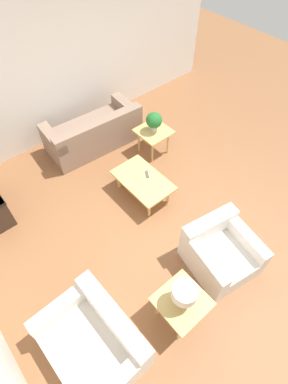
% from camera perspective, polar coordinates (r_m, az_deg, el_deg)
% --- Properties ---
extents(ground_plane, '(14.00, 14.00, 0.00)m').
position_cam_1_polar(ground_plane, '(5.10, 5.37, -3.99)').
color(ground_plane, '#8E5B38').
extents(wall_right, '(0.12, 7.20, 2.70)m').
position_cam_1_polar(wall_right, '(6.14, -15.34, 22.09)').
color(wall_right, white).
rests_on(wall_right, ground_plane).
extents(sofa, '(0.96, 1.88, 0.76)m').
position_cam_1_polar(sofa, '(6.11, -9.49, 10.98)').
color(sofa, gray).
rests_on(sofa, ground_plane).
extents(armchair, '(1.04, 1.01, 0.72)m').
position_cam_1_polar(armchair, '(4.51, 14.20, -10.93)').
color(armchair, silver).
rests_on(armchair, ground_plane).
extents(loveseat, '(1.23, 0.93, 0.72)m').
position_cam_1_polar(loveseat, '(4.02, -9.36, -26.36)').
color(loveseat, silver).
rests_on(loveseat, ground_plane).
extents(coffee_table, '(1.04, 0.64, 0.39)m').
position_cam_1_polar(coffee_table, '(5.06, -0.22, 2.10)').
color(coffee_table, tan).
rests_on(coffee_table, ground_plane).
extents(side_table_plant, '(0.59, 0.59, 0.53)m').
position_cam_1_polar(side_table_plant, '(5.77, 1.84, 11.06)').
color(side_table_plant, tan).
rests_on(side_table_plant, ground_plane).
extents(side_table_lamp, '(0.59, 0.59, 0.53)m').
position_cam_1_polar(side_table_lamp, '(3.94, 7.19, -20.25)').
color(side_table_lamp, tan).
rests_on(side_table_lamp, ground_plane).
extents(potted_plant, '(0.30, 0.30, 0.39)m').
position_cam_1_polar(potted_plant, '(5.58, 1.92, 13.41)').
color(potted_plant, '#B2ADA3').
rests_on(potted_plant, side_table_plant).
extents(table_lamp, '(0.30, 0.30, 0.36)m').
position_cam_1_polar(table_lamp, '(3.64, 7.69, -18.67)').
color(table_lamp, '#997F4C').
rests_on(table_lamp, side_table_lamp).
extents(remote_control, '(0.16, 0.12, 0.02)m').
position_cam_1_polar(remote_control, '(5.09, 0.60, 3.41)').
color(remote_control, '#4C4C51').
rests_on(remote_control, coffee_table).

